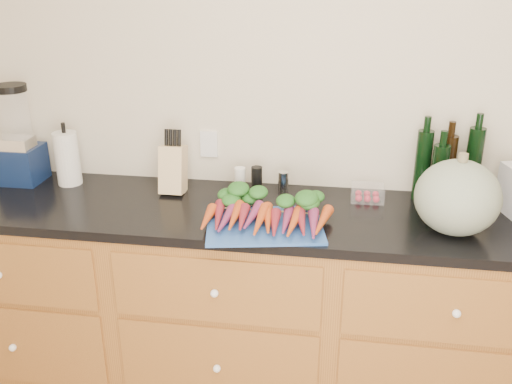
% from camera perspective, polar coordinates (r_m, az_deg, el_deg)
% --- Properties ---
extents(wall_back, '(4.10, 0.05, 2.60)m').
position_cam_1_polar(wall_back, '(2.55, 8.67, 8.20)').
color(wall_back, beige).
rests_on(wall_back, ground).
extents(cabinets, '(3.60, 0.64, 0.90)m').
position_cam_1_polar(cabinets, '(2.60, 7.49, -12.07)').
color(cabinets, brown).
rests_on(cabinets, ground).
extents(countertop, '(3.64, 0.62, 0.04)m').
position_cam_1_polar(countertop, '(2.37, 8.06, -2.65)').
color(countertop, black).
rests_on(countertop, cabinets).
extents(cutting_board, '(0.50, 0.42, 0.01)m').
position_cam_1_polar(cutting_board, '(2.23, 0.86, -3.35)').
color(cutting_board, '#2853A1').
rests_on(cutting_board, countertop).
extents(carrots, '(0.49, 0.34, 0.07)m').
position_cam_1_polar(carrots, '(2.25, 1.00, -2.19)').
color(carrots, '#C04416').
rests_on(carrots, cutting_board).
extents(squash, '(0.32, 0.32, 0.29)m').
position_cam_1_polar(squash, '(2.27, 19.49, -0.52)').
color(squash, slate).
rests_on(squash, countertop).
extents(blender_appliance, '(0.18, 0.18, 0.46)m').
position_cam_1_polar(blender_appliance, '(2.84, -22.70, 4.78)').
color(blender_appliance, '#0D1C40').
rests_on(blender_appliance, countertop).
extents(paper_towel, '(0.11, 0.11, 0.25)m').
position_cam_1_polar(paper_towel, '(2.75, -18.34, 3.20)').
color(paper_towel, silver).
rests_on(paper_towel, countertop).
extents(knife_block, '(0.11, 0.11, 0.21)m').
position_cam_1_polar(knife_block, '(2.56, -8.28, 2.26)').
color(knife_block, tan).
rests_on(knife_block, countertop).
extents(grinder_salt, '(0.05, 0.05, 0.11)m').
position_cam_1_polar(grinder_salt, '(2.54, -1.62, 1.22)').
color(grinder_salt, white).
rests_on(grinder_salt, countertop).
extents(grinder_pepper, '(0.05, 0.05, 0.12)m').
position_cam_1_polar(grinder_pepper, '(2.53, 0.07, 1.22)').
color(grinder_pepper, black).
rests_on(grinder_pepper, countertop).
extents(canister_chrome, '(0.05, 0.05, 0.11)m').
position_cam_1_polar(canister_chrome, '(2.52, 2.75, 0.90)').
color(canister_chrome, silver).
rests_on(canister_chrome, countertop).
extents(tomato_box, '(0.14, 0.11, 0.06)m').
position_cam_1_polar(tomato_box, '(2.51, 11.09, -0.09)').
color(tomato_box, white).
rests_on(tomato_box, countertop).
extents(bottles, '(0.27, 0.14, 0.33)m').
position_cam_1_polar(bottles, '(2.55, 18.44, 2.26)').
color(bottles, black).
rests_on(bottles, countertop).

